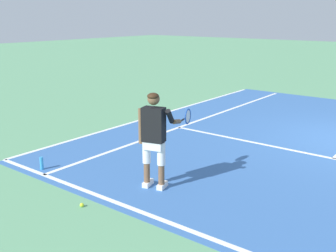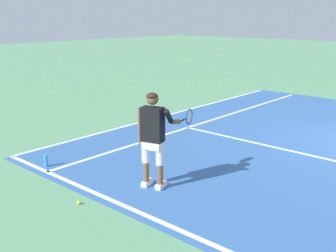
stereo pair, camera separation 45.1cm
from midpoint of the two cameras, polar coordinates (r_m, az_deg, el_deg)
name	(u,v)px [view 1 (the left image)]	position (r m, az deg, el deg)	size (l,w,h in m)	color
line_baseline	(233,247)	(5.67, 6.64, -16.39)	(10.98, 0.10, 0.01)	white
line_service	(334,159)	(9.37, 20.81, -4.28)	(8.23, 0.10, 0.01)	white
line_singles_left	(200,120)	(11.97, 3.34, 0.82)	(0.10, 10.77, 0.01)	white
line_doubles_left	(163,113)	(12.78, -1.74, 1.76)	(0.10, 10.77, 0.01)	white
tennis_player	(155,134)	(7.06, -3.69, -1.11)	(0.59, 1.21, 1.71)	white
tennis_ball_near_feet	(82,205)	(6.84, -13.81, -10.66)	(0.07, 0.07, 0.07)	#CCE02D
water_bottle	(42,163)	(8.58, -18.65, -4.96)	(0.07, 0.07, 0.26)	#3393D6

